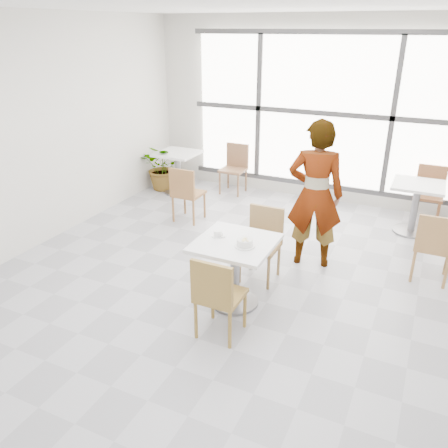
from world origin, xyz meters
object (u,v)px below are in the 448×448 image
at_px(chair_far, 263,238).
at_px(person, 315,195).
at_px(chair_near, 217,293).
at_px(bg_table_left, 178,167).
at_px(main_table, 235,261).
at_px(coffee_cup, 218,234).
at_px(bg_chair_left_far, 235,165).
at_px(bg_table_right, 416,201).
at_px(plant_left, 164,167).
at_px(bg_chair_right_near, 434,243).
at_px(bg_chair_right_far, 429,190).
at_px(bg_chair_left_near, 186,191).
at_px(oatmeal_bowl, 245,243).

bearing_deg(chair_far, person, 52.91).
distance_m(chair_near, bg_table_left, 4.27).
xyz_separation_m(main_table, coffee_cup, (-0.22, 0.03, 0.26)).
relative_size(chair_far, bg_chair_left_far, 1.00).
relative_size(bg_table_right, plant_left, 0.88).
bearing_deg(bg_chair_right_near, bg_chair_right_far, -85.65).
bearing_deg(coffee_cup, bg_chair_left_near, 128.94).
xyz_separation_m(chair_far, bg_chair_left_near, (-1.66, 1.06, 0.00)).
distance_m(person, plant_left, 3.64).
xyz_separation_m(bg_chair_right_far, plant_left, (-4.47, -0.47, -0.08)).
bearing_deg(bg_table_left, bg_chair_right_near, -18.59).
bearing_deg(main_table, bg_chair_right_near, 36.62).
distance_m(bg_chair_left_near, bg_chair_right_far, 3.72).
bearing_deg(bg_chair_left_far, chair_near, -68.17).
distance_m(bg_chair_left_near, plant_left, 1.60).
bearing_deg(bg_chair_left_far, person, -46.24).
distance_m(main_table, bg_chair_left_far, 3.67).
relative_size(bg_chair_right_near, bg_chair_right_far, 1.00).
height_order(bg_chair_left_far, plant_left, bg_chair_left_far).
distance_m(chair_near, person, 1.97).
relative_size(chair_far, bg_table_right, 1.16).
height_order(person, plant_left, person).
distance_m(bg_table_right, bg_chair_right_near, 1.45).
bearing_deg(bg_table_right, oatmeal_bowl, -116.81).
height_order(main_table, plant_left, plant_left).
bearing_deg(bg_chair_right_near, main_table, 36.62).
xyz_separation_m(bg_table_right, bg_chair_left_near, (-3.20, -1.08, 0.01)).
xyz_separation_m(oatmeal_bowl, bg_chair_right_near, (1.76, 1.47, -0.29)).
xyz_separation_m(chair_near, bg_chair_left_far, (-1.59, 3.97, 0.00)).
distance_m(chair_far, bg_chair_left_near, 1.97).
xyz_separation_m(oatmeal_bowl, bg_table_left, (-2.53, 2.91, -0.31)).
height_order(main_table, bg_chair_left_near, bg_chair_left_near).
relative_size(coffee_cup, bg_chair_left_near, 0.18).
bearing_deg(bg_chair_right_far, coffee_cup, -120.46).
height_order(bg_table_right, bg_chair_left_near, bg_chair_left_near).
bearing_deg(bg_table_right, bg_chair_right_far, 74.51).
height_order(oatmeal_bowl, bg_chair_right_near, bg_chair_right_near).
bearing_deg(oatmeal_bowl, person, 74.85).
bearing_deg(bg_chair_left_far, plant_left, -159.53).
xyz_separation_m(oatmeal_bowl, bg_chair_left_far, (-1.63, 3.41, -0.29)).
bearing_deg(bg_table_left, chair_far, -41.47).
xyz_separation_m(coffee_cup, plant_left, (-2.51, 2.86, -0.36)).
distance_m(main_table, oatmeal_bowl, 0.31).
height_order(bg_table_left, bg_chair_left_far, bg_chair_left_far).
distance_m(chair_near, bg_table_right, 3.76).
height_order(bg_chair_right_far, plant_left, bg_chair_right_far).
xyz_separation_m(chair_near, coffee_cup, (-0.31, 0.65, 0.28)).
distance_m(main_table, chair_far, 0.69).
distance_m(main_table, chair_near, 0.63).
xyz_separation_m(oatmeal_bowl, coffee_cup, (-0.35, 0.10, -0.01)).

